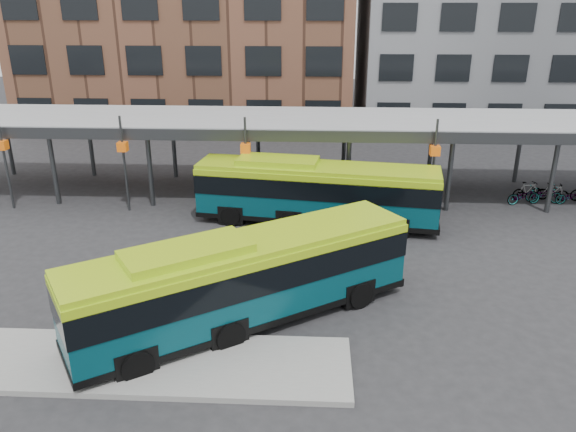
% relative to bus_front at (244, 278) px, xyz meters
% --- Properties ---
extents(ground, '(120.00, 120.00, 0.00)m').
position_rel_bus_front_xyz_m(ground, '(1.86, 0.47, -1.64)').
color(ground, '#28282B').
rests_on(ground, ground).
extents(boarding_island, '(14.00, 3.00, 0.18)m').
position_rel_bus_front_xyz_m(boarding_island, '(-3.64, -2.53, -1.55)').
color(boarding_island, gray).
rests_on(boarding_island, ground).
extents(canopy, '(40.00, 6.53, 4.80)m').
position_rel_bus_front_xyz_m(canopy, '(1.80, 13.34, 2.26)').
color(canopy, '#999B9E').
rests_on(canopy, ground).
extents(bus_front, '(10.87, 8.38, 3.16)m').
position_rel_bus_front_xyz_m(bus_front, '(0.00, 0.00, 0.00)').
color(bus_front, '#063F4A').
rests_on(bus_front, ground).
extents(bus_rear, '(11.43, 3.97, 3.09)m').
position_rel_bus_front_xyz_m(bus_rear, '(2.26, 8.97, -0.03)').
color(bus_rear, '#063F4A').
rests_on(bus_rear, ground).
extents(pedestrian, '(0.40, 0.62, 1.53)m').
position_rel_bus_front_xyz_m(pedestrian, '(-3.93, -3.40, -0.69)').
color(pedestrian, black).
rests_on(pedestrian, boarding_island).
extents(bike_rack, '(5.27, 1.64, 1.02)m').
position_rel_bus_front_xyz_m(bike_rack, '(14.49, 12.46, -1.16)').
color(bike_rack, slate).
rests_on(bike_rack, ground).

